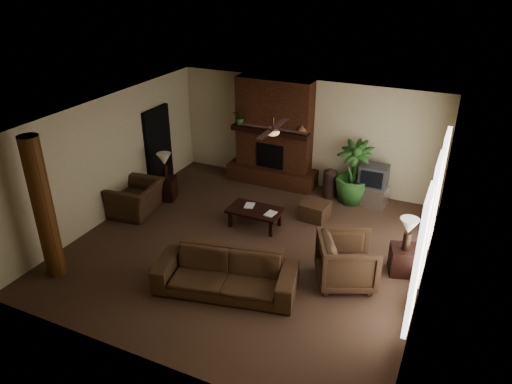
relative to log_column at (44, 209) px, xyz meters
The scene contains 23 objects.
room_shell 3.80m from the log_column, 39.13° to the left, with size 7.00×7.00×7.00m.
fireplace 6.02m from the log_column, 69.07° to the left, with size 2.40×0.70×2.80m.
windows 6.91m from the log_column, 22.11° to the left, with size 0.08×3.65×2.35m.
log_column is the anchor object (origin of this frame).
doorway 4.24m from the log_column, 96.65° to the left, with size 0.10×1.00×2.10m, color black.
ceiling_fan 4.45m from the log_column, 38.87° to the left, with size 1.35×1.35×0.37m.
sofa 3.47m from the log_column, 15.69° to the left, with size 2.55×0.75×1.00m, color #422D1C.
armchair_left 2.78m from the log_column, 92.10° to the left, with size 1.17×0.76×1.02m, color #422D1C.
armchair_right 5.60m from the log_column, 21.64° to the left, with size 1.02×0.95×1.05m, color #422D1C.
coffee_table 4.35m from the log_column, 49.87° to the left, with size 1.20×0.70×0.43m.
ottoman 5.78m from the log_column, 47.21° to the left, with size 0.60×0.60×0.40m, color #422D1C.
tv_stand 7.36m from the log_column, 48.44° to the left, with size 0.85×0.50×0.50m, color silver.
tv 7.32m from the log_column, 48.11° to the left, with size 0.65×0.54×0.52m.
floor_vase 6.65m from the log_column, 54.58° to the left, with size 0.34×0.34×0.77m.
floor_plant 6.99m from the log_column, 50.71° to the left, with size 0.88×1.57×0.88m, color #2C5A24.
side_table_left 3.73m from the log_column, 88.50° to the left, with size 0.50×0.50×0.55m, color black.
lamp_left 3.63m from the log_column, 88.48° to the left, with size 0.43×0.43×0.65m.
side_table_right 6.78m from the log_column, 25.00° to the left, with size 0.50×0.50×0.55m, color black.
lamp_right 6.68m from the log_column, 24.67° to the left, with size 0.37×0.37×0.65m.
mantel_plant 5.58m from the log_column, 76.48° to the left, with size 0.38×0.42×0.33m, color #2C5A24.
mantel_vase 6.18m from the log_column, 60.84° to the left, with size 0.22×0.23×0.22m, color #91593A.
book_a 4.18m from the log_column, 53.38° to the left, with size 0.22×0.03×0.29m, color #999999.
book_b 4.47m from the log_column, 46.40° to the left, with size 0.21×0.02×0.29m, color #999999.
Camera 1 is at (3.74, -7.71, 5.51)m, focal length 33.56 mm.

